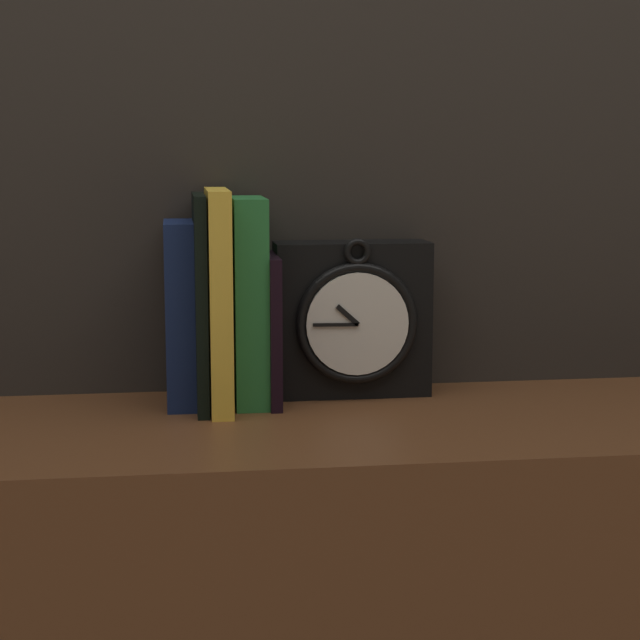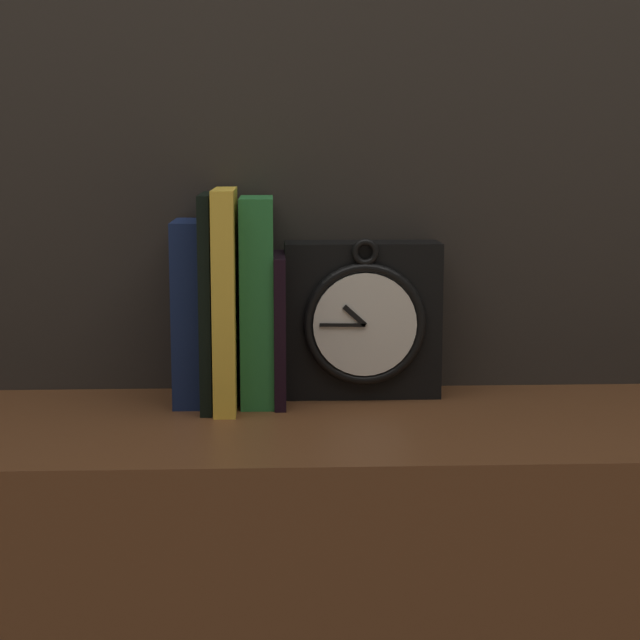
# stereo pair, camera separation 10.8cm
# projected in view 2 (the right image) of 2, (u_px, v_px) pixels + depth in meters

# --- Properties ---
(wall_back) EXTENTS (6.00, 0.05, 2.60)m
(wall_back) POSITION_uv_depth(u_px,v_px,m) (313.00, 65.00, 1.34)
(wall_back) COLOR #2D2823
(wall_back) RESTS_ON ground_plane
(clock) EXTENTS (0.19, 0.08, 0.20)m
(clock) POSITION_uv_depth(u_px,v_px,m) (362.00, 319.00, 1.32)
(clock) COLOR black
(clock) RESTS_ON bookshelf
(book_slot0_navy) EXTENTS (0.03, 0.11, 0.22)m
(book_slot0_navy) POSITION_uv_depth(u_px,v_px,m) (189.00, 312.00, 1.29)
(book_slot0_navy) COLOR #15234B
(book_slot0_navy) RESTS_ON bookshelf
(book_slot1_black) EXTENTS (0.01, 0.14, 0.25)m
(book_slot1_black) POSITION_uv_depth(u_px,v_px,m) (208.00, 300.00, 1.27)
(book_slot1_black) COLOR black
(book_slot1_black) RESTS_ON bookshelf
(book_slot2_yellow) EXTENTS (0.03, 0.15, 0.26)m
(book_slot2_yellow) POSITION_uv_depth(u_px,v_px,m) (226.00, 298.00, 1.27)
(book_slot2_yellow) COLOR yellow
(book_slot2_yellow) RESTS_ON bookshelf
(book_slot3_green) EXTENTS (0.04, 0.12, 0.25)m
(book_slot3_green) POSITION_uv_depth(u_px,v_px,m) (257.00, 300.00, 1.29)
(book_slot3_green) COLOR #277336
(book_slot3_green) RESTS_ON bookshelf
(book_slot4_black) EXTENTS (0.01, 0.12, 0.18)m
(book_slot4_black) POSITION_uv_depth(u_px,v_px,m) (280.00, 328.00, 1.29)
(book_slot4_black) COLOR black
(book_slot4_black) RESTS_ON bookshelf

